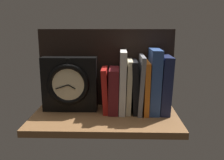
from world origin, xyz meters
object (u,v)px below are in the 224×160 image
Objects in this scene: book_red_requiem at (106,90)px; book_navy_bierce at (164,84)px; book_maroon_dawkins at (114,90)px; book_orange_pandolfini at (146,87)px; book_gray_chess at (140,84)px; book_white_catcher at (123,82)px; book_black_skeptic at (135,86)px; book_cream_twain at (129,86)px; framed_clock at (70,84)px; book_blue_modern at (154,81)px.

book_navy_bierce is at bearing -0.00° from book_red_requiem.
book_maroon_dawkins is 20.76cm from book_navy_bierce.
book_orange_pandolfini is at bearing 0.00° from book_maroon_dawkins.
book_gray_chess is at bearing 180.00° from book_navy_bierce.
book_white_catcher reaches higher than book_navy_bierce.
book_black_skeptic is at bearing 180.00° from book_gray_chess.
book_white_catcher is at bearing -180.00° from book_gray_chess.
book_orange_pandolfini is (2.10, 0.00, -1.08)cm from book_gray_chess.
book_cream_twain is at bearing 0.00° from book_red_requiem.
framed_clock is (-26.83, -0.15, 0.75)cm from book_black_skeptic.
book_blue_modern is at bearing -0.00° from book_cream_twain.
book_red_requiem is at bearing 0.58° from framed_clock.
book_blue_modern is at bearing 0.00° from book_white_catcher.
book_blue_modern is 1.15× the size of framed_clock.
book_red_requiem is at bearing -180.00° from book_orange_pandolfini.
book_black_skeptic is at bearing 0.00° from book_cream_twain.
book_white_catcher is (7.00, -0.00, 3.53)cm from book_red_requiem.
framed_clock is at bearing -179.75° from book_blue_modern.
book_cream_twain is at bearing 0.00° from book_white_catcher.
book_blue_modern is 1.11× the size of book_navy_bierce.
book_orange_pandolfini is at bearing 0.00° from book_gray_chess.
book_black_skeptic is 4.38cm from book_orange_pandolfini.
book_black_skeptic is 0.92× the size of book_navy_bierce.
book_navy_bierce is at bearing 0.00° from book_maroon_dawkins.
book_blue_modern is at bearing -0.00° from book_gray_chess.
book_red_requiem is at bearing 180.00° from book_navy_bierce.
book_black_skeptic is 12.04cm from book_navy_bierce.
book_gray_chess is 2.36cm from book_orange_pandolfini.
book_white_catcher is at bearing -180.00° from book_cream_twain.
book_navy_bierce is (14.45, -0.00, 0.86)cm from book_cream_twain.
book_navy_bierce is at bearing -0.00° from book_cream_twain.
book_orange_pandolfini is at bearing 0.00° from book_white_catcher.
book_black_skeptic is at bearing 0.00° from book_white_catcher.
book_maroon_dawkins is at bearing -180.00° from book_orange_pandolfini.
book_black_skeptic is at bearing 180.00° from book_blue_modern.
framed_clock reaches higher than book_black_skeptic.
framed_clock is at bearing -179.53° from book_maroon_dawkins.
book_navy_bierce reaches higher than book_maroon_dawkins.
book_maroon_dawkins is 0.85× the size of book_black_skeptic.
book_white_catcher is 7.35cm from book_gray_chess.
book_maroon_dawkins is 0.72× the size of book_white_catcher.
book_maroon_dawkins is 0.86× the size of book_orange_pandolfini.
book_navy_bierce is 38.83cm from framed_clock.
book_orange_pandolfini is 31.23cm from framed_clock.
book_maroon_dawkins is 5.06cm from book_white_catcher.
book_red_requiem is at bearing 180.00° from book_gray_chess.
book_orange_pandolfini is 0.91× the size of book_navy_bierce.
book_white_catcher is at bearing 0.39° from framed_clock.
book_maroon_dawkins is at bearing -180.00° from book_black_skeptic.
book_cream_twain is at bearing -180.00° from book_orange_pandolfini.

